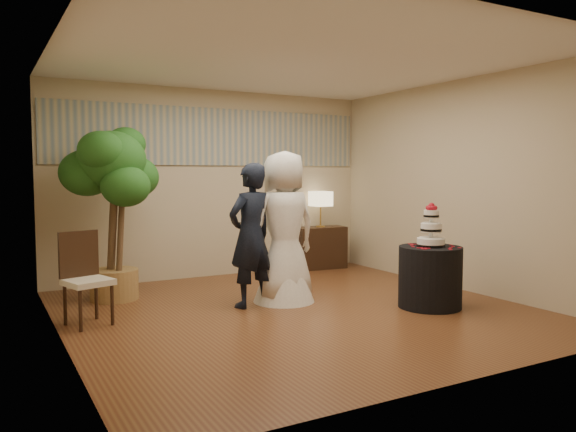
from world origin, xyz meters
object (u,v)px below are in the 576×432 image
bride (284,227)px  cake_table (430,277)px  table_lamp (321,209)px  console (320,248)px  groom (251,235)px  wedding_cake (431,225)px  ficus_tree (113,211)px  side_chair (88,279)px

bride → cake_table: (1.35, -1.09, -0.56)m
table_lamp → console: bearing=0.0°
groom → wedding_cake: groom is taller
console → table_lamp: bearing=0.0°
cake_table → bride: bearing=141.1°
ficus_tree → side_chair: ficus_tree is taller
groom → console: groom is taller
bride → side_chair: 2.31m
wedding_cake → groom: bearing=149.9°
cake_table → console: (0.31, 2.88, -0.02)m
groom → bride: bride is taller
console → groom: bearing=-134.6°
cake_table → groom: bearing=149.9°
ficus_tree → bride: bearing=-31.8°
bride → side_chair: size_ratio=1.90×
console → ficus_tree: ficus_tree is taller
cake_table → ficus_tree: ficus_tree is taller
bride → table_lamp: size_ratio=3.15×
side_chair → groom: bearing=-19.3°
groom → cake_table: groom is taller
bride → ficus_tree: 2.11m
cake_table → table_lamp: table_lamp is taller
ficus_tree → cake_table: bearing=-35.0°
table_lamp → side_chair: size_ratio=0.60×
groom → side_chair: bearing=-18.8°
ficus_tree → console: bearing=11.2°
cake_table → wedding_cake: size_ratio=1.42×
table_lamp → ficus_tree: ficus_tree is taller
groom → ficus_tree: (-1.33, 1.15, 0.26)m
bride → wedding_cake: size_ratio=3.58×
wedding_cake → console: size_ratio=0.62×
groom → side_chair: groom is taller
cake_table → console: size_ratio=0.89×
wedding_cake → side_chair: bearing=162.8°
wedding_cake → table_lamp: bearing=83.8°
side_chair → table_lamp: bearing=7.1°
table_lamp → cake_table: bearing=-96.2°
groom → ficus_tree: 1.77m
groom → bride: 0.47m
console → cake_table: bearing=-91.6°
side_chair → bride: bearing=-17.9°
wedding_cake → ficus_tree: bearing=145.0°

